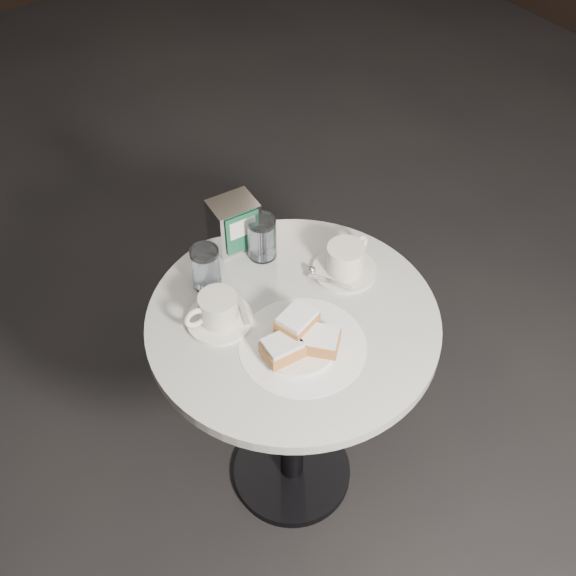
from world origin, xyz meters
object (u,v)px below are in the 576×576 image
(napkin_dispenser, at_px, (234,223))
(coffee_cup_right, at_px, (345,261))
(beignet_plate, at_px, (299,340))
(water_glass_right, at_px, (262,238))
(water_glass_left, at_px, (206,268))
(coffee_cup_left, at_px, (218,311))
(cafe_table, at_px, (293,368))

(napkin_dispenser, bearing_deg, coffee_cup_right, -50.74)
(napkin_dispenser, bearing_deg, beignet_plate, -95.18)
(coffee_cup_right, bearing_deg, napkin_dispenser, 109.03)
(napkin_dispenser, bearing_deg, water_glass_right, -61.89)
(water_glass_right, bearing_deg, water_glass_left, -178.68)
(beignet_plate, bearing_deg, napkin_dispenser, 78.21)
(water_glass_left, relative_size, water_glass_right, 0.97)
(coffee_cup_left, height_order, water_glass_right, water_glass_right)
(beignet_plate, height_order, napkin_dispenser, napkin_dispenser)
(water_glass_left, bearing_deg, coffee_cup_left, -110.11)
(water_glass_right, relative_size, napkin_dispenser, 0.88)
(cafe_table, bearing_deg, water_glass_right, 73.19)
(cafe_table, height_order, water_glass_right, water_glass_right)
(coffee_cup_right, bearing_deg, cafe_table, 179.25)
(cafe_table, bearing_deg, napkin_dispenser, 83.31)
(coffee_cup_right, relative_size, water_glass_left, 1.71)
(coffee_cup_left, bearing_deg, beignet_plate, -53.92)
(cafe_table, height_order, beignet_plate, beignet_plate)
(beignet_plate, height_order, coffee_cup_right, same)
(coffee_cup_left, xyz_separation_m, water_glass_right, (0.21, 0.12, 0.02))
(cafe_table, xyz_separation_m, beignet_plate, (-0.04, -0.08, 0.23))
(cafe_table, relative_size, coffee_cup_right, 3.83)
(coffee_cup_left, bearing_deg, cafe_table, -26.90)
(beignet_plate, height_order, coffee_cup_left, beignet_plate)
(beignet_plate, xyz_separation_m, coffee_cup_left, (-0.10, 0.18, 0.00))
(coffee_cup_right, distance_m, napkin_dispenser, 0.30)
(water_glass_left, xyz_separation_m, napkin_dispenser, (0.14, 0.08, 0.01))
(cafe_table, distance_m, water_glass_right, 0.34)
(coffee_cup_right, height_order, napkin_dispenser, napkin_dispenser)
(water_glass_right, bearing_deg, coffee_cup_right, -53.02)
(cafe_table, xyz_separation_m, water_glass_right, (0.07, 0.22, 0.26))
(water_glass_right, bearing_deg, napkin_dispenser, 111.50)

